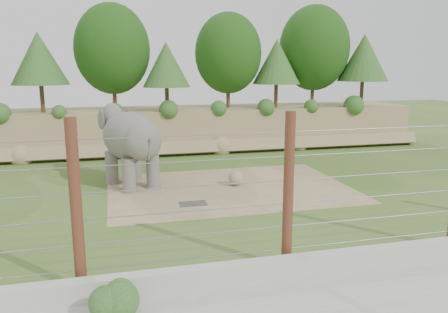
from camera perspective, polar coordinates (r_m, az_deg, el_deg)
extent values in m
plane|color=#405F1F|center=(15.60, 1.82, -7.20)|extent=(90.00, 90.00, 0.00)
cube|color=tan|center=(27.75, -5.59, 3.71)|extent=(30.00, 4.00, 2.50)
cube|color=tan|center=(25.65, -4.77, 1.04)|extent=(30.00, 1.37, 1.07)
cylinder|color=#3F2B19|center=(27.03, -22.64, 7.01)|extent=(0.24, 0.24, 1.58)
sphere|color=#193F0F|center=(26.98, -23.00, 11.54)|extent=(3.60, 3.60, 3.60)
cylinder|color=#3F2B19|center=(27.24, -14.11, 7.95)|extent=(0.24, 0.24, 1.92)
sphere|color=#193F0F|center=(27.21, -14.38, 13.44)|extent=(4.40, 4.40, 4.40)
cylinder|color=#3F2B19|center=(26.24, -7.45, 7.50)|extent=(0.24, 0.24, 1.40)
sphere|color=#193F0F|center=(26.17, -7.56, 11.65)|extent=(3.20, 3.20, 3.20)
cylinder|color=#3F2B19|center=(27.95, 0.54, 8.27)|extent=(0.24, 0.24, 1.82)
sphere|color=#193F0F|center=(27.92, 0.55, 13.33)|extent=(4.16, 4.16, 4.16)
cylinder|color=#3F2B19|center=(28.31, 6.79, 7.91)|extent=(0.24, 0.24, 1.50)
sphere|color=#193F0F|center=(28.26, 6.89, 12.05)|extent=(3.44, 3.44, 3.44)
cylinder|color=#3F2B19|center=(30.40, 11.48, 8.50)|extent=(0.24, 0.24, 2.03)
sphere|color=#193F0F|center=(30.39, 11.69, 13.70)|extent=(4.64, 4.64, 4.64)
cylinder|color=#3F2B19|center=(30.79, 17.53, 7.88)|extent=(0.24, 0.24, 1.64)
sphere|color=#193F0F|center=(30.74, 17.78, 12.03)|extent=(3.76, 3.76, 3.76)
cube|color=#907954|center=(18.49, 0.74, -4.15)|extent=(10.00, 7.00, 0.02)
cube|color=#262628|center=(16.40, -4.07, -6.15)|extent=(1.00, 0.60, 0.03)
sphere|color=gray|center=(18.80, 1.54, -2.84)|extent=(0.64, 0.64, 0.64)
cube|color=#A9A89C|center=(11.13, 9.14, -13.95)|extent=(26.00, 0.35, 0.50)
cylinder|color=#562A1B|center=(10.19, -18.74, -6.29)|extent=(0.26, 0.26, 4.00)
cylinder|color=#562A1B|center=(10.94, 8.40, -4.57)|extent=(0.26, 0.26, 4.00)
cylinder|color=gray|center=(11.45, 8.17, -11.80)|extent=(20.00, 0.02, 0.02)
cylinder|color=gray|center=(11.23, 8.26, -8.99)|extent=(20.00, 0.02, 0.02)
cylinder|color=gray|center=(11.03, 8.35, -6.06)|extent=(20.00, 0.02, 0.02)
cylinder|color=gray|center=(10.87, 8.44, -3.05)|extent=(20.00, 0.02, 0.02)
cylinder|color=gray|center=(10.73, 8.54, 0.05)|extent=(20.00, 0.02, 0.02)
cylinder|color=gray|center=(10.63, 8.63, 3.23)|extent=(20.00, 0.02, 0.02)
sphere|color=#26531F|center=(9.58, -14.59, -17.60)|extent=(0.80, 0.80, 0.80)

